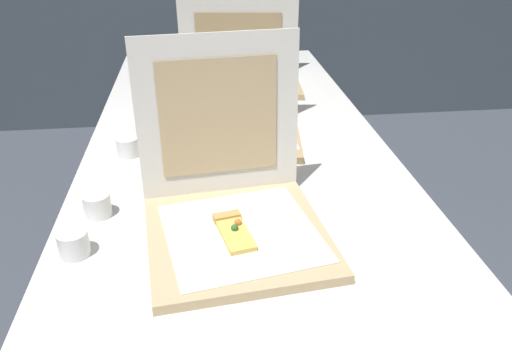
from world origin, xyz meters
TOP-DOWN VIEW (x-y plane):
  - table at (0.00, 0.67)m, footprint 0.90×2.45m
  - pizza_box_front at (-0.05, 0.36)m, footprint 0.42×0.45m
  - pizza_box_middle at (0.01, 0.90)m, footprint 0.42×0.42m
  - pizza_box_back at (0.11, 1.41)m, footprint 0.40×0.42m
  - cup_white_far at (-0.22, 1.09)m, footprint 0.06×0.06m
  - cup_white_near_center at (-0.36, 0.45)m, footprint 0.06×0.06m
  - cup_white_mid at (-0.32, 0.77)m, footprint 0.06×0.06m
  - cup_white_near_left at (-0.38, 0.30)m, footprint 0.06×0.06m

SIDE VIEW (x-z plane):
  - table at x=0.00m, z-range 0.32..1.06m
  - cup_white_far at x=-0.22m, z-range 0.73..0.79m
  - cup_white_near_center at x=-0.36m, z-range 0.73..0.79m
  - cup_white_mid at x=-0.32m, z-range 0.73..0.79m
  - cup_white_near_left at x=-0.38m, z-range 0.73..0.79m
  - pizza_box_back at x=0.11m, z-range 0.59..0.99m
  - pizza_box_front at x=-0.05m, z-range 0.59..0.99m
  - pizza_box_middle at x=0.01m, z-range 0.59..0.99m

